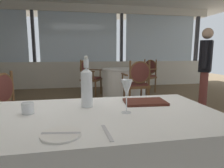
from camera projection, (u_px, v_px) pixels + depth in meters
ground_plane at (89, 150)px, 2.24m from camera, size 14.87×14.87×0.00m
window_wall_far at (80, 55)px, 6.23m from camera, size 9.01×0.14×2.66m
foreground_table at (102, 165)px, 1.29m from camera, size 1.57×0.89×0.74m
side_plate at (61, 134)px, 0.90m from camera, size 0.19×0.19×0.01m
butter_knife at (61, 133)px, 0.90m from camera, size 0.19×0.05×0.00m
dinner_fork at (107, 133)px, 0.93m from camera, size 0.03×0.20×0.00m
water_bottle at (87, 86)px, 1.37m from camera, size 0.08×0.08×0.37m
wine_glass at (127, 89)px, 1.22m from camera, size 0.08×0.08×0.22m
water_tumbler at (28, 108)px, 1.23m from camera, size 0.08×0.08×0.07m
menu_book at (145, 102)px, 1.49m from camera, size 0.33×0.23×0.02m
background_table_1 at (124, 83)px, 4.88m from camera, size 1.13×1.13×0.74m
dining_chair_1_0 at (88, 75)px, 5.14m from camera, size 0.62×0.65×0.96m
dining_chair_1_1 at (138, 80)px, 3.89m from camera, size 0.55×0.49×0.98m
dining_chair_1_2 at (148, 73)px, 5.51m from camera, size 0.63×0.65×0.95m
diner_person_0 at (205, 65)px, 3.63m from camera, size 0.39×0.42×1.59m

